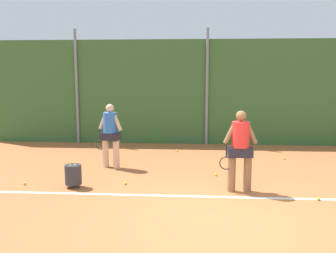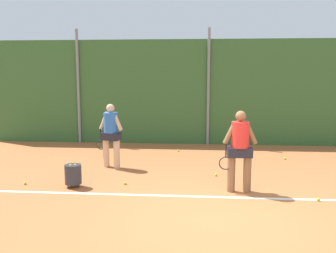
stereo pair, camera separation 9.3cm
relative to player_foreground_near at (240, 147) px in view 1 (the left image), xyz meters
name	(u,v)px [view 1 (the left image)]	position (x,y,z in m)	size (l,w,h in m)	color
ground_plane	(212,184)	(-0.54, 0.51, -0.95)	(26.91, 26.91, 0.00)	#B76638
hedge_fence_backdrop	(207,92)	(-0.54, 5.34, 0.84)	(15.69, 0.25, 3.59)	#386633
fence_post_left	(77,87)	(-5.06, 5.16, 1.02)	(0.10, 0.10, 3.96)	gray
fence_post_center	(207,87)	(-0.54, 5.16, 1.02)	(0.10, 0.10, 3.96)	gray
court_baseline_paint	(214,197)	(-0.54, -0.40, -0.95)	(11.46, 0.10, 0.01)	white
player_foreground_near	(240,147)	(0.00, 0.00, 0.00)	(0.79, 0.37, 1.70)	#8C603D
player_midcourt	(110,132)	(-3.13, 1.78, -0.02)	(0.76, 0.43, 1.67)	beige
ball_hopper	(73,174)	(-3.55, 0.01, -0.66)	(0.36, 0.36, 0.51)	#2D2D33
tennis_ball_1	(226,156)	(-0.01, 3.18, -0.92)	(0.07, 0.07, 0.07)	#CCDB33
tennis_ball_2	(25,184)	(-4.69, 0.10, -0.92)	(0.07, 0.07, 0.07)	#CCDB33
tennis_ball_3	(177,151)	(-1.49, 3.89, -0.92)	(0.07, 0.07, 0.07)	#CCDB33
tennis_ball_4	(125,183)	(-2.47, 0.29, -0.92)	(0.07, 0.07, 0.07)	#CCDB33
tennis_ball_5	(284,158)	(1.63, 3.06, -0.92)	(0.07, 0.07, 0.07)	#CCDB33
tennis_ball_6	(216,175)	(-0.42, 1.16, -0.92)	(0.07, 0.07, 0.07)	#CCDB33
tennis_ball_7	(318,199)	(1.49, -0.46, -0.92)	(0.07, 0.07, 0.07)	#CCDB33
tennis_ball_8	(96,145)	(-4.31, 4.68, -0.92)	(0.07, 0.07, 0.07)	#CCDB33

